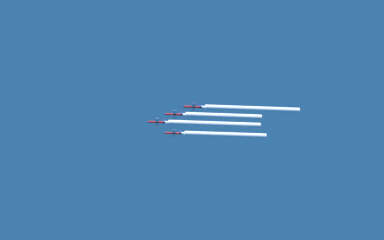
% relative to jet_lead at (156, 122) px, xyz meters
% --- Properties ---
extents(jet_lead, '(7.50, 10.93, 2.63)m').
position_rel_jet_lead_xyz_m(jet_lead, '(0.00, 0.00, 0.00)').
color(jet_lead, red).
extents(jet_left_wingman, '(7.50, 10.93, 2.63)m').
position_rel_jet_lead_xyz_m(jet_left_wingman, '(-9.91, -9.42, -1.31)').
color(jet_left_wingman, red).
extents(jet_right_wingman, '(7.50, 10.93, 2.63)m').
position_rel_jet_lead_xyz_m(jet_right_wingman, '(8.32, -9.66, -1.48)').
color(jet_right_wingman, red).
extents(jet_outer_left, '(7.50, 10.93, 2.63)m').
position_rel_jet_lead_xyz_m(jet_outer_left, '(-18.79, -19.03, -2.26)').
color(jet_outer_left, red).
extents(smoke_trail_lead, '(3.02, 53.33, 3.02)m').
position_rel_jet_lead_xyz_m(smoke_trail_lead, '(-0.00, -31.68, -0.03)').
color(smoke_trail_lead, white).
extents(smoke_trail_left_wingman, '(3.02, 43.00, 3.02)m').
position_rel_jet_lead_xyz_m(smoke_trail_left_wingman, '(-9.91, -35.94, -1.34)').
color(smoke_trail_left_wingman, white).
extents(smoke_trail_right_wingman, '(3.02, 48.05, 3.02)m').
position_rel_jet_lead_xyz_m(smoke_trail_right_wingman, '(8.32, -38.70, -1.51)').
color(smoke_trail_right_wingman, white).
extents(smoke_trail_outer_left, '(3.02, 52.40, 3.02)m').
position_rel_jet_lead_xyz_m(smoke_trail_outer_left, '(-18.79, -50.25, -2.29)').
color(smoke_trail_outer_left, white).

